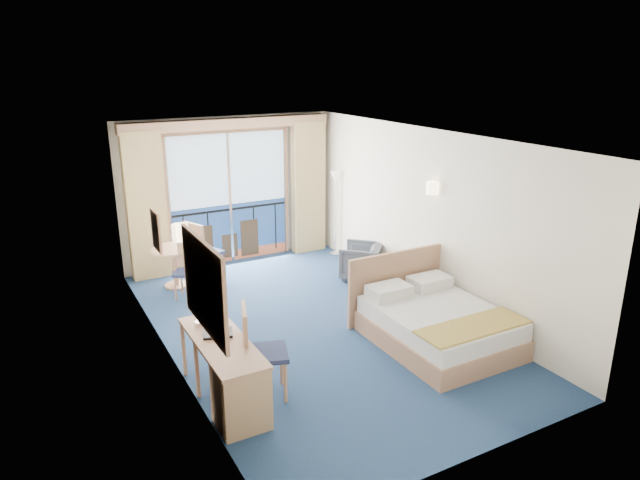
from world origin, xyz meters
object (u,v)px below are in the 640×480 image
at_px(armchair, 361,261).
at_px(table_chair_a, 201,249).
at_px(desk, 237,385).
at_px(table_chair_b, 188,266).
at_px(round_table, 175,257).
at_px(desk_chair, 257,347).
at_px(floor_lamp, 336,193).
at_px(bed, 435,323).
at_px(nightstand, 404,282).

bearing_deg(armchair, table_chair_a, -69.25).
distance_m(desk, table_chair_b, 3.55).
distance_m(desk, round_table, 4.05).
xyz_separation_m(desk, desk_chair, (0.37, 0.31, 0.21)).
distance_m(floor_lamp, desk_chair, 5.06).
height_order(bed, round_table, bed).
distance_m(nightstand, floor_lamp, 2.55).
xyz_separation_m(floor_lamp, desk_chair, (-3.23, -3.84, -0.62)).
xyz_separation_m(bed, nightstand, (0.55, 1.44, -0.03)).
height_order(bed, nightstand, bed).
distance_m(bed, floor_lamp, 3.97).
xyz_separation_m(armchair, floor_lamp, (0.24, 1.31, 0.93)).
bearing_deg(armchair, round_table, -67.72).
height_order(nightstand, desk, desk).
relative_size(nightstand, armchair, 0.76).
relative_size(nightstand, table_chair_b, 0.58).
bearing_deg(table_chair_b, bed, -18.95).
relative_size(desk, desk_chair, 1.43).
bearing_deg(table_chair_b, round_table, 132.43).
bearing_deg(round_table, table_chair_a, -12.34).
bearing_deg(bed, floor_lamp, 80.32).
distance_m(table_chair_a, table_chair_b, 0.55).
distance_m(floor_lamp, table_chair_a, 2.82).
height_order(nightstand, round_table, round_table).
relative_size(nightstand, desk, 0.33).
bearing_deg(bed, round_table, 124.48).
height_order(desk, round_table, desk).
bearing_deg(bed, armchair, 80.69).
bearing_deg(armchair, nightstand, 51.97).
height_order(floor_lamp, round_table, floor_lamp).
distance_m(bed, round_table, 4.46).
distance_m(nightstand, desk, 3.94).
relative_size(bed, round_table, 2.60).
height_order(nightstand, desk_chair, desk_chair).
bearing_deg(round_table, desk_chair, -91.01).
bearing_deg(desk, table_chair_b, 81.67).
bearing_deg(desk_chair, nightstand, -45.92).
xyz_separation_m(bed, armchair, (0.41, 2.49, 0.02)).
height_order(bed, table_chair_a, table_chair_a).
bearing_deg(nightstand, table_chair_a, 141.08).
height_order(armchair, desk_chair, desk_chair).
xyz_separation_m(nightstand, table_chair_a, (-2.64, 2.13, 0.36)).
relative_size(armchair, table_chair_b, 0.76).
bearing_deg(armchair, table_chair_b, -59.05).
bearing_deg(bed, nightstand, 69.11).
bearing_deg(floor_lamp, desk, -130.92).
distance_m(floor_lamp, table_chair_b, 3.24).
bearing_deg(table_chair_a, desk_chair, 148.59).
relative_size(armchair, desk, 0.43).
distance_m(nightstand, armchair, 1.06).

